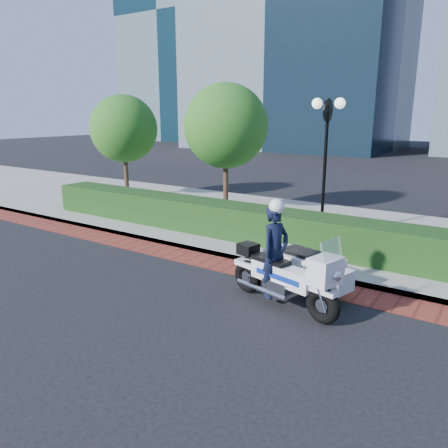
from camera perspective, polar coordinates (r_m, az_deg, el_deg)
The scene contains 9 objects.
ground at distance 10.39m, azimuth -3.57°, elevation -7.95°, with size 120.00×120.00×0.00m, color black.
brick_strip at distance 11.53m, azimuth 0.97°, elevation -5.58°, with size 60.00×1.00×0.01m, color maroon.
sidewalk at distance 15.32m, azimuth 10.15°, elevation -0.48°, with size 60.00×8.00×0.15m, color gray.
hedge_main at distance 13.08m, azimuth 5.98°, elevation -0.28°, with size 18.00×1.20×1.00m, color #113413.
lamppost at distance 13.74m, azimuth 13.17°, elevation 9.90°, with size 1.02×0.70×4.21m.
tree_a at distance 20.51m, azimuth -12.96°, elevation 12.01°, with size 3.00×3.00×4.58m.
tree_b at distance 16.95m, azimuth 0.24°, elevation 12.65°, with size 3.20×3.20×4.89m.
tower_far_left at distance 69.27m, azimuth -4.52°, elevation 25.19°, with size 16.00×14.00×34.00m, color black.
police_motorcycle at distance 9.44m, azimuth 8.75°, elevation -5.40°, with size 2.75×2.31×2.25m.
Camera 1 is at (5.87, -7.61, 3.94)m, focal length 35.00 mm.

